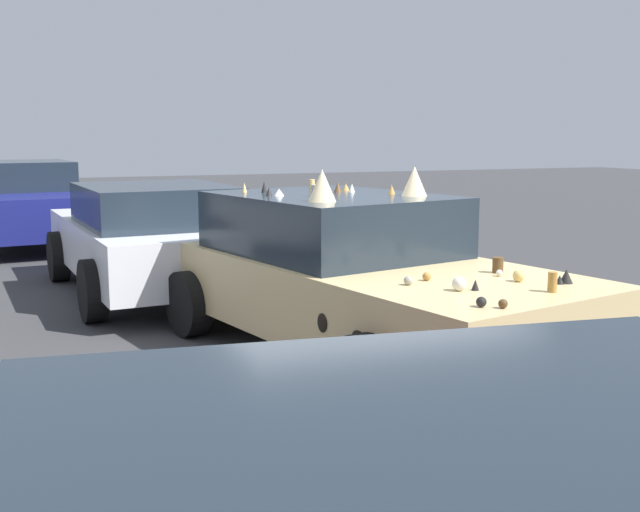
# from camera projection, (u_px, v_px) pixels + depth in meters

# --- Properties ---
(ground_plane) EXTENTS (60.00, 60.00, 0.00)m
(ground_plane) POSITION_uv_depth(u_px,v_px,m) (351.00, 354.00, 6.77)
(ground_plane) COLOR #38383A
(art_car_decorated) EXTENTS (4.79, 2.71, 1.65)m
(art_car_decorated) POSITION_uv_depth(u_px,v_px,m) (347.00, 275.00, 6.72)
(art_car_decorated) COLOR #D8BC7F
(art_car_decorated) RESTS_ON ground
(parked_sedan_behind_left) EXTENTS (4.17, 2.23, 1.34)m
(parked_sedan_behind_left) POSITION_uv_depth(u_px,v_px,m) (150.00, 237.00, 9.25)
(parked_sedan_behind_left) COLOR white
(parked_sedan_behind_left) RESTS_ON ground
(parked_sedan_row_back_center) EXTENTS (4.42, 2.30, 1.46)m
(parked_sedan_row_back_center) POSITION_uv_depth(u_px,v_px,m) (25.00, 203.00, 13.40)
(parked_sedan_row_back_center) COLOR navy
(parked_sedan_row_back_center) RESTS_ON ground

